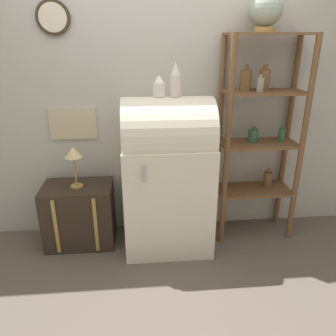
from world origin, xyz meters
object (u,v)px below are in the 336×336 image
vase_left (159,87)px  vase_center (175,81)px  globe (266,10)px  desk_lamp (73,156)px  suitcase_trunk (80,214)px  refrigerator (167,173)px

vase_left → vase_center: vase_center is taller
globe → desk_lamp: 1.97m
suitcase_trunk → desk_lamp: desk_lamp is taller
vase_left → refrigerator: bearing=-11.1°
globe → desk_lamp: size_ratio=0.81×
refrigerator → vase_center: bearing=3.0°
vase_left → vase_center: (0.13, -0.01, 0.04)m
globe → vase_left: (-0.86, -0.13, -0.56)m
suitcase_trunk → vase_center: (0.87, -0.07, 1.20)m
suitcase_trunk → globe: bearing=2.4°
vase_center → refrigerator: bearing=-177.0°
globe → vase_left: globe is taller
refrigerator → desk_lamp: (-0.80, 0.06, 0.17)m
vase_left → vase_center: 0.14m
suitcase_trunk → refrigerator: bearing=-5.3°
desk_lamp → refrigerator: bearing=-4.1°
refrigerator → vase_left: bearing=168.9°
globe → vase_left: 1.04m
vase_center → desk_lamp: 1.07m
refrigerator → vase_center: vase_center is taller
refrigerator → globe: globe is taller
refrigerator → suitcase_trunk: bearing=174.7°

